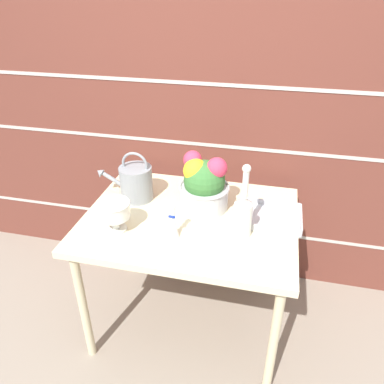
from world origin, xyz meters
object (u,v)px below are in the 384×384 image
(figurine_vase, at_px, (173,223))
(wire_tray, at_px, (269,217))
(crystal_pedestal_bowl, at_px, (114,211))
(watering_can, at_px, (136,182))
(glass_decanter, at_px, (243,213))
(flower_planter, at_px, (204,184))

(figurine_vase, relative_size, wire_tray, 0.58)
(crystal_pedestal_bowl, relative_size, wire_tray, 0.50)
(watering_can, relative_size, wire_tray, 1.02)
(crystal_pedestal_bowl, relative_size, glass_decanter, 0.43)
(glass_decanter, bearing_deg, figurine_vase, -163.21)
(flower_planter, height_order, figurine_vase, flower_planter)
(glass_decanter, bearing_deg, watering_can, 161.44)
(watering_can, xyz_separation_m, crystal_pedestal_bowl, (0.01, -0.30, 0.01))
(watering_can, bearing_deg, flower_planter, -0.97)
(watering_can, bearing_deg, crystal_pedestal_bowl, -88.17)
(watering_can, bearing_deg, figurine_vase, -45.34)
(flower_planter, xyz_separation_m, glass_decanter, (0.22, -0.19, -0.02))
(watering_can, bearing_deg, glass_decanter, -18.56)
(flower_planter, bearing_deg, figurine_vase, -106.28)
(figurine_vase, height_order, wire_tray, figurine_vase)
(crystal_pedestal_bowl, bearing_deg, figurine_vase, 1.81)
(wire_tray, bearing_deg, crystal_pedestal_bowl, -159.95)
(wire_tray, bearing_deg, flower_planter, 173.83)
(flower_planter, bearing_deg, watering_can, 179.03)
(watering_can, height_order, wire_tray, watering_can)
(figurine_vase, bearing_deg, flower_planter, 73.72)
(glass_decanter, distance_m, wire_tray, 0.23)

